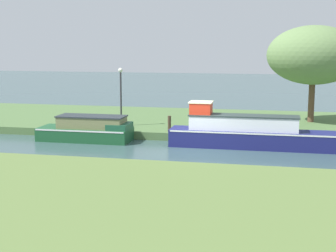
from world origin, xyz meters
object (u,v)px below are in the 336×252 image
(lamp_post, at_px, (121,90))
(mooring_post_near, at_px, (169,124))
(willow_tree_left, at_px, (314,55))
(forest_narrowboat, at_px, (89,130))
(navy_barge, at_px, (251,133))

(lamp_post, distance_m, mooring_post_near, 3.57)
(willow_tree_left, bearing_deg, lamp_post, -161.55)
(lamp_post, bearing_deg, willow_tree_left, 18.45)
(forest_narrowboat, xyz_separation_m, lamp_post, (0.94, 2.52, 1.81))
(forest_narrowboat, bearing_deg, willow_tree_left, 27.92)
(navy_barge, height_order, mooring_post_near, navy_barge)
(willow_tree_left, xyz_separation_m, mooring_post_near, (-7.32, -4.64, -3.42))
(willow_tree_left, relative_size, lamp_post, 1.73)
(willow_tree_left, height_order, lamp_post, willow_tree_left)
(navy_barge, bearing_deg, mooring_post_near, 162.84)
(forest_narrowboat, relative_size, willow_tree_left, 0.86)
(mooring_post_near, bearing_deg, lamp_post, 157.94)
(lamp_post, bearing_deg, forest_narrowboat, -110.46)
(forest_narrowboat, relative_size, lamp_post, 1.48)
(navy_barge, relative_size, willow_tree_left, 1.51)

